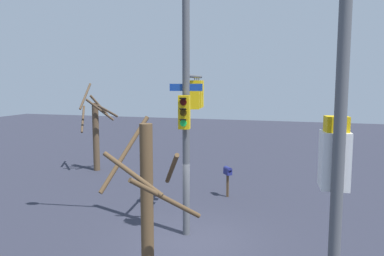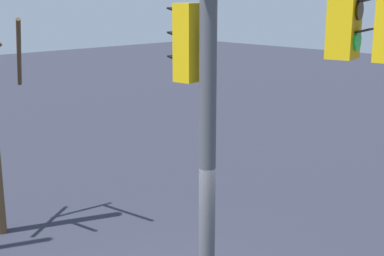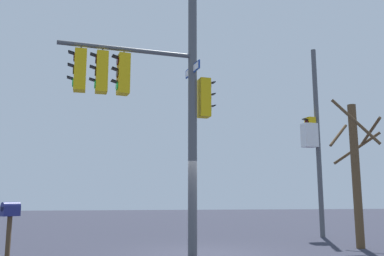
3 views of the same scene
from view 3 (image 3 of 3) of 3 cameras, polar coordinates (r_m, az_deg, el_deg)
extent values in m
plane|color=#2A2C3A|center=(11.66, 1.85, -17.15)|extent=(80.00, 80.00, 0.00)
cylinder|color=#4C4F54|center=(11.47, 0.07, 4.78)|extent=(0.25, 0.25, 8.77)
cylinder|color=#4C4F54|center=(11.41, -8.89, 10.72)|extent=(3.65, 0.61, 0.12)
cube|color=gold|center=(11.17, -9.52, 7.39)|extent=(0.37, 0.41, 1.10)
cylinder|color=#2F0403|center=(11.24, -10.31, 9.12)|extent=(0.07, 0.22, 0.22)
cube|color=black|center=(11.27, -10.67, 9.73)|extent=(0.20, 0.24, 0.06)
cylinder|color=#352504|center=(11.14, -10.36, 7.46)|extent=(0.07, 0.22, 0.22)
cube|color=black|center=(11.16, -10.72, 8.08)|extent=(0.20, 0.24, 0.06)
cylinder|color=#19D147|center=(11.04, -10.41, 5.77)|extent=(0.07, 0.22, 0.22)
cube|color=black|center=(11.06, -10.78, 6.40)|extent=(0.20, 0.24, 0.06)
cylinder|color=#4C4F54|center=(11.37, -9.44, 10.40)|extent=(0.04, 0.04, 0.15)
cube|color=gold|center=(11.11, -12.43, 7.57)|extent=(0.34, 0.39, 1.10)
cylinder|color=#2F0403|center=(11.21, -13.22, 9.28)|extent=(0.06, 0.22, 0.22)
cube|color=black|center=(11.24, -13.58, 9.88)|extent=(0.18, 0.23, 0.06)
cylinder|color=#352504|center=(11.10, -13.28, 7.62)|extent=(0.06, 0.22, 0.22)
cube|color=black|center=(11.13, -13.65, 8.23)|extent=(0.18, 0.23, 0.06)
cylinder|color=#19D147|center=(11.01, -13.35, 5.93)|extent=(0.06, 0.22, 0.22)
cube|color=black|center=(11.04, -13.72, 6.55)|extent=(0.18, 0.23, 0.06)
cylinder|color=#4C4F54|center=(11.31, -12.31, 10.60)|extent=(0.04, 0.04, 0.15)
cube|color=gold|center=(11.08, -15.29, 7.74)|extent=(0.33, 0.38, 1.10)
cylinder|color=#2F0403|center=(11.19, -16.07, 9.43)|extent=(0.05, 0.22, 0.22)
cube|color=black|center=(11.23, -16.43, 10.02)|extent=(0.18, 0.22, 0.06)
cylinder|color=#352504|center=(11.09, -16.15, 7.77)|extent=(0.05, 0.22, 0.22)
cube|color=black|center=(11.13, -16.51, 8.37)|extent=(0.18, 0.22, 0.06)
cylinder|color=#19D147|center=(10.99, -16.23, 6.08)|extent=(0.05, 0.22, 0.22)
cube|color=black|center=(11.03, -16.59, 6.69)|extent=(0.18, 0.22, 0.06)
cylinder|color=#4C4F54|center=(11.28, -15.15, 10.77)|extent=(0.04, 0.04, 0.15)
cube|color=gold|center=(11.55, 1.70, 4.19)|extent=(0.34, 0.40, 1.10)
cylinder|color=#2F0403|center=(11.69, 2.46, 5.75)|extent=(0.06, 0.22, 0.22)
cube|color=black|center=(11.75, 2.80, 6.28)|extent=(0.19, 0.23, 0.06)
cylinder|color=#352504|center=(11.61, 2.47, 4.13)|extent=(0.06, 0.22, 0.22)
cube|color=black|center=(11.66, 2.82, 4.68)|extent=(0.19, 0.23, 0.06)
cylinder|color=#19D147|center=(11.53, 2.48, 2.49)|extent=(0.06, 0.22, 0.22)
cube|color=black|center=(11.58, 2.83, 3.04)|extent=(0.19, 0.23, 0.06)
cube|color=navy|center=(11.67, 0.07, 8.13)|extent=(0.23, 1.09, 0.24)
cube|color=white|center=(11.66, -0.01, 8.14)|extent=(0.19, 0.98, 0.18)
cylinder|color=#4C4F54|center=(17.36, 17.10, -1.60)|extent=(0.19, 0.19, 7.65)
cube|color=white|center=(17.19, 16.01, -0.99)|extent=(0.60, 0.50, 0.96)
cube|color=gold|center=(17.24, 16.15, -0.39)|extent=(0.36, 0.41, 1.10)
cylinder|color=#2F0403|center=(17.20, 15.66, 0.75)|extent=(0.07, 0.22, 0.22)
cube|color=black|center=(17.18, 15.43, 1.16)|extent=(0.20, 0.23, 0.06)
cylinder|color=#352504|center=(17.15, 15.71, -0.36)|extent=(0.07, 0.22, 0.22)
cube|color=black|center=(17.12, 15.48, 0.05)|extent=(0.20, 0.23, 0.06)
cylinder|color=#19D147|center=(17.10, 15.76, -1.49)|extent=(0.07, 0.22, 0.22)
cube|color=black|center=(17.07, 15.53, -1.08)|extent=(0.20, 0.23, 0.06)
cube|color=#4C3823|center=(11.83, -24.16, -13.68)|extent=(0.10, 0.10, 1.05)
cube|color=navy|center=(11.79, -23.95, -10.56)|extent=(0.49, 0.46, 0.24)
cylinder|color=navy|center=(11.79, -23.91, -9.98)|extent=(0.49, 0.46, 0.24)
cylinder|color=brown|center=(13.87, 21.85, -6.02)|extent=(0.26, 0.26, 4.47)
cylinder|color=brown|center=(14.69, 21.93, -2.64)|extent=(1.28, 1.01, 1.03)
cylinder|color=brown|center=(13.41, 21.81, 0.84)|extent=(1.29, 0.63, 1.48)
cylinder|color=brown|center=(14.30, 23.55, -0.50)|extent=(0.14, 1.22, 0.78)
cylinder|color=brown|center=(14.24, 19.69, -0.95)|extent=(0.97, 0.63, 0.84)
camera|label=1|loc=(20.85, 33.30, 2.41)|focal=36.07mm
camera|label=2|loc=(16.97, -20.84, 2.54)|focal=50.40mm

